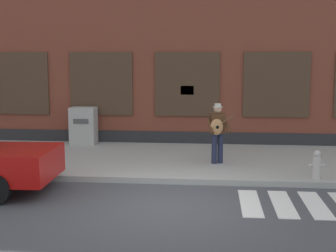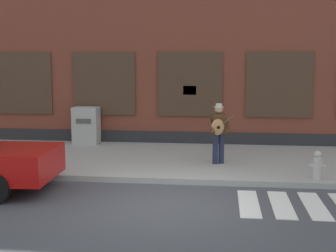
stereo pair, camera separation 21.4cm
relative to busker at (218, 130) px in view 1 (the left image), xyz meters
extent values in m
plane|color=#424449|center=(-1.01, -3.34, -1.09)|extent=(160.00, 160.00, 0.00)
cube|color=#9E9E99|center=(-1.01, 0.64, -1.02)|extent=(28.00, 4.84, 0.15)
cube|color=brown|center=(-1.01, 5.06, 3.32)|extent=(28.00, 4.00, 8.82)
cube|color=#28282B|center=(-1.01, 3.04, -0.82)|extent=(28.00, 0.04, 0.55)
cube|color=#473323|center=(-6.91, 3.03, 1.08)|extent=(2.17, 0.06, 2.16)
cube|color=black|center=(-6.91, 3.02, 1.08)|extent=(2.05, 0.03, 2.04)
cube|color=#473323|center=(-3.96, 3.03, 1.08)|extent=(2.17, 0.06, 2.16)
cube|color=black|center=(-3.96, 3.02, 1.08)|extent=(2.05, 0.03, 2.04)
cube|color=#473323|center=(-1.01, 3.03, 1.08)|extent=(2.17, 0.06, 2.16)
cube|color=black|center=(-1.01, 3.02, 1.08)|extent=(2.05, 0.03, 2.04)
cube|color=#473323|center=(1.94, 3.03, 1.08)|extent=(2.17, 0.06, 2.16)
cube|color=black|center=(1.94, 3.02, 1.08)|extent=(2.05, 0.03, 2.04)
cube|color=yellow|center=(-1.01, 3.01, 0.88)|extent=(0.44, 0.02, 0.30)
cube|color=silver|center=(0.68, -3.08, -1.09)|extent=(0.42, 1.90, 0.01)
cube|color=silver|center=(1.35, -3.08, -1.09)|extent=(0.42, 1.90, 0.01)
cube|color=silver|center=(2.02, -3.08, -1.09)|extent=(0.42, 1.90, 0.01)
cube|color=silver|center=(-3.74, -2.19, -0.35)|extent=(0.07, 0.24, 0.12)
cube|color=silver|center=(-3.70, -3.33, -0.35)|extent=(0.07, 0.24, 0.12)
cylinder|color=black|center=(-4.67, -1.92, -0.76)|extent=(0.67, 0.26, 0.66)
cylinder|color=#1E233D|center=(0.08, 0.07, -0.53)|extent=(0.15, 0.15, 0.83)
cylinder|color=#1E233D|center=(-0.08, -0.01, -0.53)|extent=(0.15, 0.15, 0.83)
cube|color=#4C2D19|center=(0.00, 0.04, 0.17)|extent=(0.43, 0.32, 0.56)
sphere|color=tan|center=(0.00, 0.04, 0.56)|extent=(0.22, 0.22, 0.22)
cylinder|color=beige|center=(0.00, 0.04, 0.62)|extent=(0.27, 0.28, 0.02)
cylinder|color=beige|center=(0.00, 0.04, 0.67)|extent=(0.18, 0.18, 0.09)
cylinder|color=#4C2D19|center=(0.26, 0.02, 0.13)|extent=(0.24, 0.51, 0.39)
cylinder|color=#4C2D19|center=(-0.20, -0.13, 0.13)|extent=(0.24, 0.51, 0.39)
ellipsoid|color=#B77F4C|center=(-0.02, -0.16, 0.10)|extent=(0.38, 0.22, 0.44)
cylinder|color=black|center=(0.00, -0.21, 0.10)|extent=(0.09, 0.04, 0.09)
cylinder|color=brown|center=(0.23, -0.10, 0.28)|extent=(0.46, 0.18, 0.34)
cube|color=#ADADA8|center=(-4.50, 2.61, -0.32)|extent=(0.86, 0.60, 1.25)
cube|color=#4C4C4C|center=(-4.50, 2.30, -0.13)|extent=(0.51, 0.02, 0.16)
cylinder|color=#B2ADA8|center=(2.37, -1.43, -0.67)|extent=(0.20, 0.20, 0.55)
sphere|color=#B2ADA8|center=(2.37, -1.43, -0.33)|extent=(0.18, 0.18, 0.18)
cylinder|color=#B2ADA8|center=(2.23, -1.43, -0.61)|extent=(0.10, 0.07, 0.07)
cylinder|color=#B2ADA8|center=(2.51, -1.43, -0.61)|extent=(0.10, 0.07, 0.07)
camera|label=1|loc=(-0.12, -12.71, 1.91)|focal=50.00mm
camera|label=2|loc=(0.09, -12.69, 1.91)|focal=50.00mm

